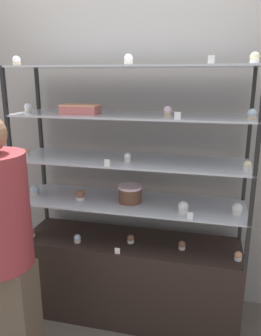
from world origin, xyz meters
The scene contains 32 objects.
ground_plane centered at (0.00, 0.00, 0.00)m, with size 20.00×20.00×0.00m, color brown.
back_wall centered at (0.00, 0.37, 1.30)m, with size 8.00×0.05×2.60m.
display_base centered at (0.00, 0.00, 0.31)m, with size 1.58×0.45×0.63m.
display_riser_lower centered at (0.00, 0.00, 0.92)m, with size 1.58×0.45×0.31m.
display_riser_middle centered at (0.00, 0.00, 1.23)m, with size 1.58×0.45×0.31m.
display_riser_upper centered at (0.00, 0.00, 1.53)m, with size 1.58×0.45×0.31m.
display_riser_top centered at (0.00, 0.00, 1.84)m, with size 1.58×0.45×0.31m.
layer_cake_centerpiece centered at (0.00, -0.01, 1.00)m, with size 0.17×0.17×0.12m.
sheet_cake_frosted centered at (-0.33, -0.05, 1.58)m, with size 0.25×0.14×0.06m.
cupcake_0 centered at (-0.74, -0.11, 0.66)m, with size 0.05×0.05×0.06m.
cupcake_1 centered at (-0.37, -0.12, 0.66)m, with size 0.05×0.05×0.06m.
cupcake_2 centered at (0.01, -0.03, 0.66)m, with size 0.05×0.05×0.06m.
cupcake_3 centered at (0.38, -0.04, 0.66)m, with size 0.05×0.05×0.06m.
cupcake_4 centered at (0.75, -0.10, 0.66)m, with size 0.05×0.05×0.06m.
price_tag_0 centered at (-0.04, -0.21, 0.65)m, with size 0.04×0.00×0.04m.
cupcake_5 centered at (-0.72, -0.04, 0.97)m, with size 0.07×0.07×0.07m.
cupcake_6 centered at (-0.36, -0.05, 0.97)m, with size 0.07×0.07×0.07m.
cupcake_7 centered at (0.38, -0.11, 0.97)m, with size 0.07×0.07×0.07m.
cupcake_8 centered at (0.72, -0.06, 0.97)m, with size 0.07×0.07×0.07m.
price_tag_1 centered at (0.43, -0.21, 0.96)m, with size 0.04×0.00×0.04m.
cupcake_9 centered at (-0.75, -0.08, 1.27)m, with size 0.05×0.05×0.06m.
cupcake_10 centered at (-0.01, -0.07, 1.27)m, with size 0.05×0.05×0.06m.
cupcake_11 centered at (0.75, -0.10, 1.27)m, with size 0.05×0.05×0.06m.
price_tag_2 centered at (-0.10, -0.21, 1.26)m, with size 0.04×0.00×0.04m.
cupcake_12 centered at (-0.72, -0.04, 1.58)m, with size 0.05×0.05×0.06m.
cupcake_13 centered at (0.25, -0.04, 1.58)m, with size 0.05×0.05×0.06m.
cupcake_14 centered at (0.75, -0.11, 1.58)m, with size 0.05×0.05×0.06m.
price_tag_3 centered at (0.33, -0.21, 1.57)m, with size 0.04×0.00×0.04m.
cupcake_15 centered at (-0.74, -0.10, 1.89)m, with size 0.05×0.05×0.06m.
cupcake_16 centered at (0.01, -0.11, 1.89)m, with size 0.05×0.05×0.06m.
cupcake_17 centered at (0.73, -0.11, 1.89)m, with size 0.05×0.05×0.06m.
price_tag_4 centered at (0.50, -0.21, 1.88)m, with size 0.04×0.00×0.04m.
Camera 1 is at (0.50, -2.12, 1.79)m, focal length 35.00 mm.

